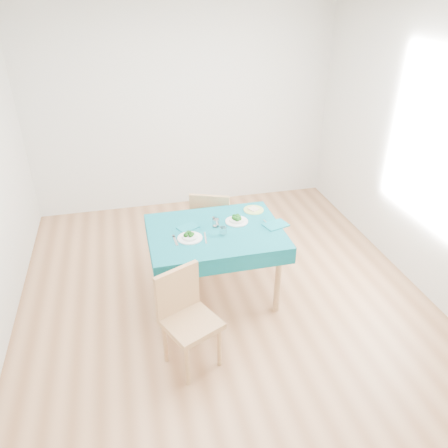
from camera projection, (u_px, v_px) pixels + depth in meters
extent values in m
cube|color=brown|center=(224.00, 298.00, 4.41)|extent=(4.00, 4.50, 0.02)
cube|color=silver|center=(183.00, 108.00, 5.65)|extent=(4.00, 0.02, 2.70)
cube|color=silver|center=(350.00, 374.00, 1.84)|extent=(4.00, 0.02, 2.70)
cube|color=silver|center=(428.00, 154.00, 4.16)|extent=(0.02, 4.50, 2.70)
cube|color=#08545F|center=(216.00, 264.00, 4.26)|extent=(1.24, 0.94, 0.76)
cube|color=#A57A4D|center=(191.00, 317.00, 3.42)|extent=(0.54, 0.56, 0.99)
cube|color=#A57A4D|center=(213.00, 214.00, 4.84)|extent=(0.57, 0.59, 1.06)
cube|color=silver|center=(175.00, 241.00, 3.91)|extent=(0.03, 0.17, 0.00)
cube|color=silver|center=(205.00, 238.00, 3.95)|extent=(0.04, 0.20, 0.00)
cube|color=silver|center=(214.00, 222.00, 4.21)|extent=(0.05, 0.18, 0.00)
cube|color=silver|center=(268.00, 224.00, 4.17)|extent=(0.04, 0.19, 0.00)
cube|color=#0C5E69|center=(188.00, 227.00, 4.11)|extent=(0.22, 0.20, 0.01)
cube|color=#0C5E69|center=(276.00, 225.00, 4.15)|extent=(0.26, 0.21, 0.01)
cylinder|color=white|center=(216.00, 223.00, 4.12)|extent=(0.06, 0.06, 0.08)
cylinder|color=white|center=(223.00, 231.00, 3.98)|extent=(0.06, 0.06, 0.08)
cylinder|color=#A8C45F|center=(254.00, 210.00, 4.42)|extent=(0.21, 0.21, 0.01)
cube|color=beige|center=(254.00, 209.00, 4.42)|extent=(0.12, 0.12, 0.01)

